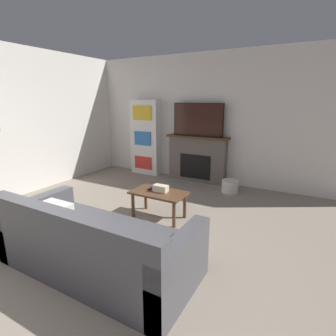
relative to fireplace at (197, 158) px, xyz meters
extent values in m
plane|color=gray|center=(0.11, -4.19, -0.50)|extent=(18.00, 18.00, 0.00)
cube|color=silver|center=(0.11, 0.14, 0.85)|extent=(6.31, 0.06, 2.70)
cube|color=silver|center=(-2.57, -2.04, 0.85)|extent=(0.06, 5.30, 2.70)
cube|color=#605651|center=(0.00, 0.00, -0.02)|extent=(1.28, 0.22, 0.96)
cube|color=black|center=(0.00, -0.11, -0.16)|extent=(0.71, 0.01, 0.53)
cube|color=#4C331E|center=(0.00, -0.02, 0.48)|extent=(1.38, 0.28, 0.04)
cube|color=black|center=(0.00, -0.02, 0.84)|extent=(1.12, 0.03, 0.69)
cube|color=#331914|center=(0.00, -0.03, 0.84)|extent=(1.08, 0.01, 0.65)
cube|color=#4C4C51|center=(0.32, -3.40, -0.30)|extent=(2.10, 0.96, 0.41)
cube|color=#4C4C51|center=(0.32, -3.80, 0.10)|extent=(2.10, 0.16, 0.39)
cube|color=#4C4C51|center=(-0.65, -3.40, -0.19)|extent=(0.16, 0.96, 0.62)
cube|color=#4C4C51|center=(1.29, -3.40, -0.19)|extent=(0.16, 0.96, 0.62)
cube|color=silver|center=(-0.15, -3.50, 0.04)|extent=(0.36, 0.14, 0.28)
cube|color=brown|center=(0.23, -2.03, -0.11)|extent=(0.83, 0.47, 0.03)
cylinder|color=brown|center=(-0.12, -2.21, -0.31)|extent=(0.05, 0.05, 0.38)
cylinder|color=brown|center=(0.59, -2.21, -0.31)|extent=(0.05, 0.05, 0.38)
cylinder|color=brown|center=(-0.12, -1.86, -0.31)|extent=(0.05, 0.05, 0.38)
cylinder|color=brown|center=(0.59, -1.86, -0.31)|extent=(0.05, 0.05, 0.38)
cube|color=beige|center=(0.25, -2.00, -0.04)|extent=(0.22, 0.12, 0.10)
cube|color=black|center=(0.06, -1.96, -0.08)|extent=(0.04, 0.15, 0.02)
cube|color=white|center=(-1.33, -0.02, 0.37)|extent=(0.73, 0.26, 1.75)
cube|color=red|center=(-1.33, -0.16, -0.21)|extent=(0.46, 0.03, 0.30)
cube|color=#2D70B7|center=(-1.33, -0.16, 0.37)|extent=(0.44, 0.03, 0.32)
cube|color=gold|center=(-1.33, -0.16, 0.95)|extent=(0.50, 0.03, 0.32)
cylinder|color=#2D2D2D|center=(-2.19, -3.07, -0.49)|extent=(0.28, 0.28, 0.02)
cylinder|color=silver|center=(0.87, -0.41, -0.38)|extent=(0.32, 0.32, 0.25)
camera|label=1|loc=(2.16, -5.21, 1.25)|focal=28.00mm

